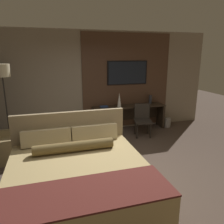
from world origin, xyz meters
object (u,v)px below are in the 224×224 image
at_px(floor_lamp, 3,78).
at_px(book, 104,107).
at_px(waste_bin, 167,122).
at_px(vase_short, 150,99).
at_px(armchair_by_window, 1,148).
at_px(bed, 78,179).
at_px(vase_tall, 119,100).
at_px(desk, 129,113).
at_px(desk_chair, 142,117).
at_px(tv, 127,73).

bearing_deg(floor_lamp, book, 10.78).
distance_m(book, waste_bin, 2.05).
bearing_deg(vase_short, armchair_by_window, -164.24).
height_order(bed, vase_tall, bed).
bearing_deg(desk, floor_lamp, -171.95).
bearing_deg(armchair_by_window, book, -77.53).
bearing_deg(vase_tall, desk_chair, -43.63).
bearing_deg(desk, desk_chair, -72.76).
bearing_deg(waste_bin, vase_short, 158.82).
bearing_deg(desk_chair, waste_bin, 36.24).
relative_size(vase_tall, vase_short, 1.56).
bearing_deg(floor_lamp, vase_short, 7.36).
distance_m(desk, waste_bin, 1.27).
bearing_deg(vase_tall, waste_bin, -1.98).
bearing_deg(vase_short, tv, 169.83).
distance_m(bed, armchair_by_window, 2.26).
relative_size(floor_lamp, waste_bin, 7.00).
bearing_deg(vase_short, desk, -175.76).
height_order(desk_chair, vase_short, vase_short).
height_order(desk, vase_short, vase_short).
height_order(desk_chair, book, desk_chair).
height_order(tv, desk_chair, tv).
height_order(armchair_by_window, book, armchair_by_window).
relative_size(desk, vase_tall, 5.27).
distance_m(armchair_by_window, floor_lamp, 1.54).
bearing_deg(floor_lamp, bed, -61.86).
height_order(bed, tv, tv).
xyz_separation_m(desk, desk_chair, (0.18, -0.57, 0.01)).
bearing_deg(book, desk_chair, -32.15).
distance_m(desk_chair, waste_bin, 1.17).
bearing_deg(tv, floor_lamp, -168.82).
bearing_deg(floor_lamp, waste_bin, 4.00).
relative_size(desk_chair, waste_bin, 3.08).
bearing_deg(floor_lamp, armchair_by_window, -98.33).
relative_size(desk_chair, armchair_by_window, 0.93).
xyz_separation_m(vase_short, waste_bin, (0.50, -0.19, -0.71)).
bearing_deg(vase_tall, bed, -119.43).
height_order(vase_short, book, vase_short).
height_order(vase_short, waste_bin, vase_short).
height_order(desk, vase_tall, vase_tall).
bearing_deg(bed, armchair_by_window, 127.63).
bearing_deg(vase_short, desk_chair, -130.14).
height_order(desk_chair, armchair_by_window, desk_chair).
xyz_separation_m(vase_tall, vase_short, (1.03, 0.14, -0.07)).
xyz_separation_m(bed, tv, (1.89, 3.03, 1.30)).
bearing_deg(vase_tall, desk, 15.28).
height_order(armchair_by_window, floor_lamp, floor_lamp).
height_order(bed, vase_short, bed).
bearing_deg(vase_tall, floor_lamp, -172.80).
bearing_deg(desk_chair, vase_short, 63.47).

